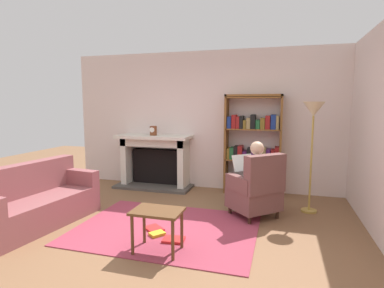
% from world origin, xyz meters
% --- Properties ---
extents(ground, '(14.00, 14.00, 0.00)m').
position_xyz_m(ground, '(0.00, 0.00, 0.00)').
color(ground, brown).
extents(back_wall, '(5.60, 0.10, 2.70)m').
position_xyz_m(back_wall, '(0.00, 2.55, 1.35)').
color(back_wall, silver).
rests_on(back_wall, ground).
extents(side_wall_right, '(0.10, 5.20, 2.70)m').
position_xyz_m(side_wall_right, '(2.65, 1.25, 1.35)').
color(side_wall_right, silver).
rests_on(side_wall_right, ground).
extents(area_rug, '(2.40, 1.80, 0.01)m').
position_xyz_m(area_rug, '(0.00, 0.30, 0.01)').
color(area_rug, '#9D374B').
rests_on(area_rug, ground).
extents(fireplace, '(1.53, 0.64, 1.06)m').
position_xyz_m(fireplace, '(-1.00, 2.30, 0.56)').
color(fireplace, '#4C4742').
rests_on(fireplace, ground).
extents(mantel_clock, '(0.14, 0.14, 0.19)m').
position_xyz_m(mantel_clock, '(-0.99, 2.20, 1.15)').
color(mantel_clock, brown).
rests_on(mantel_clock, fireplace).
extents(bookshelf, '(1.03, 0.32, 1.85)m').
position_xyz_m(bookshelf, '(0.94, 2.33, 0.88)').
color(bookshelf, brown).
rests_on(bookshelf, ground).
extents(armchair_reading, '(0.89, 0.89, 0.97)m').
position_xyz_m(armchair_reading, '(1.13, 1.07, 0.42)').
color(armchair_reading, '#331E14').
rests_on(armchair_reading, ground).
extents(seated_reader, '(0.58, 0.58, 1.14)m').
position_xyz_m(seated_reader, '(1.05, 1.16, 0.62)').
color(seated_reader, silver).
rests_on(seated_reader, ground).
extents(sofa_floral, '(0.92, 1.78, 0.85)m').
position_xyz_m(sofa_floral, '(-1.79, -0.08, 0.32)').
color(sofa_floral, '#8E4E52').
rests_on(sofa_floral, ground).
extents(side_table, '(0.56, 0.39, 0.50)m').
position_xyz_m(side_table, '(0.15, -0.35, 0.41)').
color(side_table, brown).
rests_on(side_table, ground).
extents(scattered_books, '(0.67, 0.51, 0.04)m').
position_xyz_m(scattered_books, '(0.04, 0.06, 0.03)').
color(scattered_books, red).
rests_on(scattered_books, area_rug).
extents(floor_lamp, '(0.32, 0.32, 1.71)m').
position_xyz_m(floor_lamp, '(1.91, 1.56, 1.45)').
color(floor_lamp, '#B7933F').
rests_on(floor_lamp, ground).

